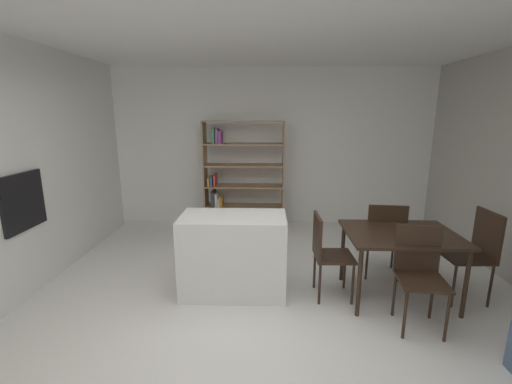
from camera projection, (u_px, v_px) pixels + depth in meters
The scene contains 11 objects.
ground_plane at pixel (248, 321), 3.31m from camera, with size 8.78×8.78×0.00m, color silver.
ceiling_slab at pixel (246, 9), 2.68m from camera, with size 6.24×6.39×0.06m.
back_partition at pixel (257, 148), 6.08m from camera, with size 6.24×0.06×2.73m, color white.
built_in_oven at pixel (23, 201), 3.59m from camera, with size 0.06×0.61×0.61m.
kitchen_island at pixel (234, 254), 3.77m from camera, with size 1.14×0.62×0.89m, color silver.
open_bookshelf at pixel (237, 179), 5.84m from camera, with size 1.35×0.37×1.84m.
dining_table at pixel (401, 239), 3.59m from camera, with size 1.14×0.87×0.74m.
dining_chair_far at pixel (384, 234), 4.06m from camera, with size 0.48×0.46×0.94m.
dining_chair_island_side at pixel (326, 249), 3.64m from camera, with size 0.41×0.41×0.92m.
dining_chair_window_side at pixel (476, 248), 3.59m from camera, with size 0.45×0.44×0.98m.
dining_chair_near at pixel (419, 267), 3.17m from camera, with size 0.45×0.45×0.95m.
Camera 1 is at (0.18, -2.94, 1.96)m, focal length 23.92 mm.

